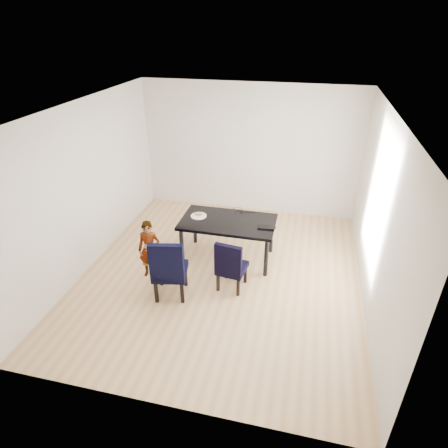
% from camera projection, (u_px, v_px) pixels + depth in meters
% --- Properties ---
extents(floor, '(4.50, 5.00, 0.01)m').
position_uv_depth(floor, '(221.00, 274.00, 6.28)').
color(floor, tan).
rests_on(floor, ground).
extents(ceiling, '(4.50, 5.00, 0.01)m').
position_uv_depth(ceiling, '(221.00, 109.00, 4.95)').
color(ceiling, white).
rests_on(ceiling, wall_back).
extents(wall_back, '(4.50, 0.01, 2.70)m').
position_uv_depth(wall_back, '(249.00, 150.00, 7.74)').
color(wall_back, silver).
rests_on(wall_back, ground).
extents(wall_front, '(4.50, 0.01, 2.70)m').
position_uv_depth(wall_front, '(158.00, 315.00, 3.49)').
color(wall_front, silver).
rests_on(wall_front, ground).
extents(wall_left, '(0.01, 5.00, 2.70)m').
position_uv_depth(wall_left, '(86.00, 188.00, 6.06)').
color(wall_left, silver).
rests_on(wall_left, ground).
extents(wall_right, '(0.01, 5.00, 2.70)m').
position_uv_depth(wall_right, '(379.00, 217.00, 5.17)').
color(wall_right, silver).
rests_on(wall_right, ground).
extents(dining_table, '(1.60, 0.90, 0.75)m').
position_uv_depth(dining_table, '(228.00, 240.00, 6.52)').
color(dining_table, black).
rests_on(dining_table, floor).
extents(chair_left, '(0.58, 0.60, 1.02)m').
position_uv_depth(chair_left, '(170.00, 266.00, 5.59)').
color(chair_left, black).
rests_on(chair_left, floor).
extents(chair_right, '(0.48, 0.49, 0.87)m').
position_uv_depth(chair_right, '(232.00, 264.00, 5.77)').
color(chair_right, black).
rests_on(chair_right, floor).
extents(child, '(0.40, 0.29, 1.00)m').
position_uv_depth(child, '(149.00, 250.00, 6.01)').
color(child, orange).
rests_on(child, floor).
extents(plate, '(0.29, 0.29, 0.02)m').
position_uv_depth(plate, '(199.00, 216.00, 6.47)').
color(plate, white).
rests_on(plate, dining_table).
extents(sandwich, '(0.16, 0.10, 0.06)m').
position_uv_depth(sandwich, '(198.00, 214.00, 6.46)').
color(sandwich, '#B68241').
rests_on(sandwich, plate).
extents(laptop, '(0.31, 0.21, 0.02)m').
position_uv_depth(laptop, '(267.00, 226.00, 6.14)').
color(laptop, black).
rests_on(laptop, dining_table).
extents(cable_tangle, '(0.18, 0.18, 0.01)m').
position_uv_depth(cable_tangle, '(239.00, 212.00, 6.61)').
color(cable_tangle, black).
rests_on(cable_tangle, dining_table).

